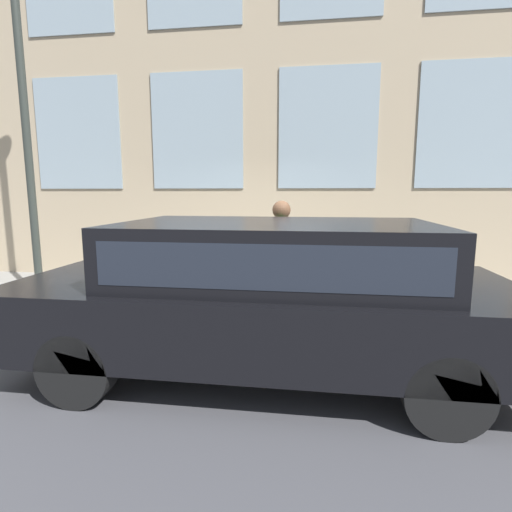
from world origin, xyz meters
The scene contains 7 objects.
ground_plane centered at (0.00, 0.00, 0.00)m, with size 80.00×80.00×0.00m, color #47474C.
sidewalk centered at (1.28, 0.00, 0.06)m, with size 2.56×60.00×0.13m.
building_facade centered at (2.71, 0.00, 4.36)m, with size 0.33×40.00×8.72m.
fire_hydrant centered at (0.36, 0.13, 0.58)m, with size 0.37×0.47×0.89m.
person centered at (0.41, -0.58, 1.08)m, with size 0.39×0.26×1.59m.
parked_truck_black_near centered at (-1.21, -0.59, 0.89)m, with size 2.08×4.85×1.54m.
street_lamp centered at (0.63, 3.36, 3.67)m, with size 0.36×0.36×5.73m.
Camera 1 is at (-5.12, -1.02, 1.82)m, focal length 28.00 mm.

